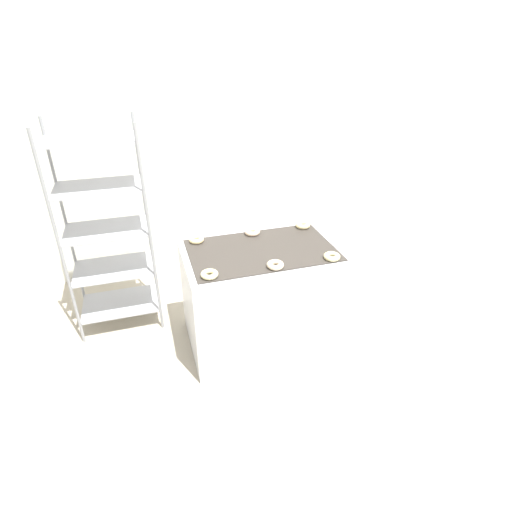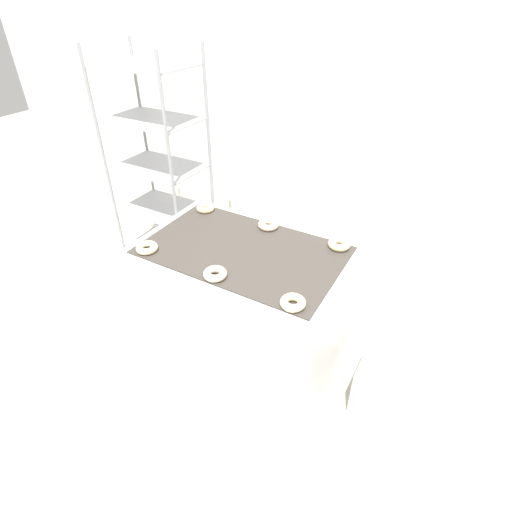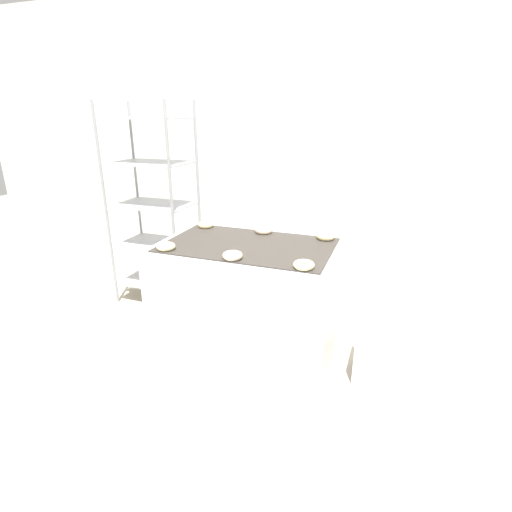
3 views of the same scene
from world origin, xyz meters
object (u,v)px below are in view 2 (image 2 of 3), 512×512
(donut_near_left, at_px, (147,248))
(donut_far_left, at_px, (205,208))
(donut_near_right, at_px, (293,303))
(donut_far_center, at_px, (268,225))
(donut_near_center, at_px, (215,274))
(glaze_bin, at_px, (389,387))
(fryer_machine, at_px, (244,306))
(donut_far_right, at_px, (339,244))
(baking_rack_cart, at_px, (159,167))

(donut_near_left, distance_m, donut_far_left, 0.56)
(donut_near_right, relative_size, donut_far_center, 0.97)
(donut_near_center, xyz_separation_m, donut_near_right, (0.44, -0.00, -0.00))
(glaze_bin, distance_m, donut_far_left, 1.58)
(donut_far_left, bearing_deg, donut_near_right, -32.19)
(donut_far_center, bearing_deg, glaze_bin, -13.42)
(fryer_machine, xyz_separation_m, glaze_bin, (0.94, 0.07, -0.26))
(fryer_machine, distance_m, donut_near_right, 0.70)
(donut_far_left, relative_size, donut_far_right, 0.93)
(glaze_bin, xyz_separation_m, donut_far_center, (-0.93, 0.22, 0.71))
(donut_near_left, relative_size, donut_far_left, 1.03)
(donut_near_left, height_order, donut_far_center, donut_far_center)
(glaze_bin, relative_size, donut_far_center, 2.83)
(donut_near_center, distance_m, donut_far_center, 0.58)
(baking_rack_cart, distance_m, glaze_bin, 2.27)
(glaze_bin, distance_m, donut_near_right, 0.93)
(donut_far_right, bearing_deg, baking_rack_cart, 168.70)
(baking_rack_cart, height_order, donut_near_right, baking_rack_cart)
(donut_near_left, height_order, donut_near_center, donut_near_center)
(donut_near_right, distance_m, donut_far_left, 1.07)
(baking_rack_cart, height_order, donut_near_left, baking_rack_cart)
(donut_near_right, xyz_separation_m, donut_far_center, (-0.44, 0.58, 0.00))
(donut_near_center, bearing_deg, fryer_machine, 91.65)
(donut_far_center, bearing_deg, fryer_machine, -91.81)
(fryer_machine, bearing_deg, donut_near_center, -88.35)
(fryer_machine, height_order, baking_rack_cart, baking_rack_cart)
(donut_far_left, height_order, donut_far_right, donut_far_right)
(donut_near_left, xyz_separation_m, donut_near_center, (0.47, -0.01, 0.00))
(baking_rack_cart, relative_size, donut_far_right, 14.08)
(baking_rack_cart, xyz_separation_m, glaze_bin, (2.08, -0.55, -0.74))
(donut_near_center, distance_m, donut_near_right, 0.44)
(donut_far_right, bearing_deg, donut_near_left, -148.57)
(baking_rack_cart, relative_size, donut_near_center, 14.46)
(baking_rack_cart, xyz_separation_m, donut_far_left, (0.68, -0.33, -0.03))
(donut_far_right, bearing_deg, fryer_machine, -147.98)
(donut_near_right, bearing_deg, glaze_bin, 36.35)
(fryer_machine, height_order, glaze_bin, fryer_machine)
(donut_near_right, bearing_deg, donut_far_right, 88.55)
(donut_far_center, distance_m, donut_far_right, 0.46)
(glaze_bin, distance_m, donut_near_left, 1.61)
(fryer_machine, bearing_deg, donut_far_right, 32.02)
(fryer_machine, relative_size, donut_near_center, 9.83)
(donut_far_right, bearing_deg, donut_near_right, -91.45)
(donut_near_left, bearing_deg, donut_near_center, -1.45)
(donut_near_left, distance_m, donut_near_right, 0.91)
(glaze_bin, xyz_separation_m, donut_far_right, (-0.47, 0.22, 0.71))
(donut_near_left, relative_size, donut_far_right, 0.96)
(baking_rack_cart, bearing_deg, fryer_machine, -28.17)
(donut_far_left, bearing_deg, baking_rack_cart, 154.06)
(donut_near_right, bearing_deg, donut_near_center, 179.49)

